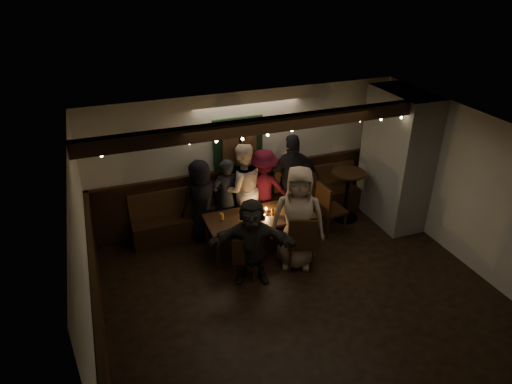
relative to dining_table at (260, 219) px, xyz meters
name	(u,v)px	position (x,y,z in m)	size (l,w,h in m)	color
room	(323,184)	(1.23, 0.02, 0.45)	(6.02, 5.01, 2.62)	black
dining_table	(260,219)	(0.00, 0.00, 0.00)	(1.90, 0.82, 0.82)	black
chair_near_left	(244,256)	(-0.55, -0.76, -0.15)	(0.49, 0.49, 0.83)	black
chair_near_right	(302,240)	(0.43, -0.82, -0.04)	(0.61, 0.61, 1.03)	black
chair_end	(328,206)	(1.36, 0.03, -0.04)	(0.51, 0.51, 1.03)	black
high_top	(347,189)	(1.99, 0.40, 0.03)	(0.64, 0.64, 1.03)	black
person_a	(201,200)	(-0.87, 0.72, 0.16)	(0.76, 0.49, 1.55)	black
person_b	(227,197)	(-0.39, 0.70, 0.14)	(0.56, 0.37, 1.53)	black
person_c	(242,188)	(-0.08, 0.73, 0.26)	(0.86, 0.67, 1.76)	#C6B09D
person_d	(264,188)	(0.36, 0.75, 0.16)	(1.01, 0.58, 1.57)	#3D0915
person_e	(292,179)	(0.93, 0.69, 0.29)	(1.07, 0.44, 1.82)	black
person_f	(252,242)	(-0.44, -0.80, 0.12)	(1.38, 0.44, 1.49)	black
person_g	(298,218)	(0.42, -0.65, 0.29)	(0.89, 0.58, 1.82)	tan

